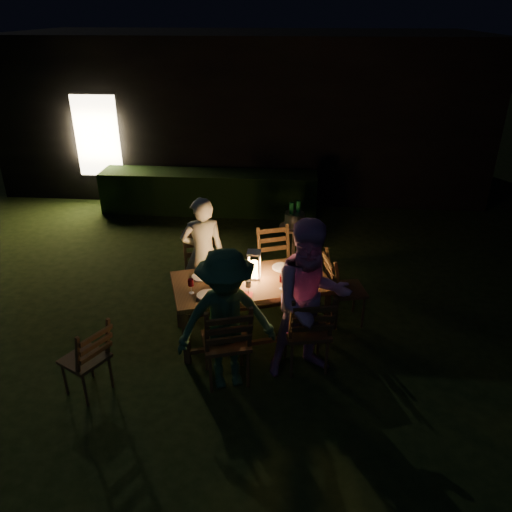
# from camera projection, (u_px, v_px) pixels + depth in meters

# --- Properties ---
(garden_envelope) EXTENTS (40.00, 40.00, 3.20)m
(garden_envelope) POSITION_uv_depth(u_px,v_px,m) (246.00, 109.00, 11.40)
(garden_envelope) COLOR black
(garden_envelope) RESTS_ON ground
(dining_table) EXTENTS (2.02, 1.45, 0.76)m
(dining_table) POSITION_uv_depth(u_px,v_px,m) (251.00, 286.00, 5.93)
(dining_table) COLOR #492D18
(dining_table) RESTS_ON ground
(chair_near_left) EXTENTS (0.61, 0.64, 1.08)m
(chair_near_left) POSITION_uv_depth(u_px,v_px,m) (227.00, 355.00, 5.33)
(chair_near_left) COLOR #492D18
(chair_near_left) RESTS_ON ground
(chair_near_right) EXTENTS (0.57, 0.60, 1.06)m
(chair_near_right) POSITION_uv_depth(u_px,v_px,m) (306.00, 343.00, 5.52)
(chair_near_right) COLOR #492D18
(chair_near_right) RESTS_ON ground
(chair_far_left) EXTENTS (0.62, 0.64, 1.08)m
(chair_far_left) POSITION_uv_depth(u_px,v_px,m) (205.00, 285.00, 6.67)
(chair_far_left) COLOR #492D18
(chair_far_left) RESTS_ON ground
(chair_far_right) EXTENTS (0.60, 0.62, 1.03)m
(chair_far_right) POSITION_uv_depth(u_px,v_px,m) (277.00, 278.00, 6.89)
(chair_far_right) COLOR #492D18
(chair_far_right) RESTS_ON ground
(chair_end) EXTENTS (0.57, 0.54, 1.00)m
(chair_end) POSITION_uv_depth(u_px,v_px,m) (345.00, 300.00, 6.37)
(chair_end) COLOR #492D18
(chair_end) RESTS_ON ground
(chair_spare) EXTENTS (0.58, 0.57, 0.92)m
(chair_spare) POSITION_uv_depth(u_px,v_px,m) (88.00, 370.00, 5.18)
(chair_spare) COLOR #492D18
(chair_spare) RESTS_ON ground
(person_house_side) EXTENTS (0.66, 0.53, 1.55)m
(person_house_side) POSITION_uv_depth(u_px,v_px,m) (203.00, 254.00, 6.51)
(person_house_side) COLOR beige
(person_house_side) RESTS_ON ground
(person_opp_right) EXTENTS (1.05, 0.93, 1.81)m
(person_opp_right) POSITION_uv_depth(u_px,v_px,m) (311.00, 301.00, 5.22)
(person_opp_right) COLOR #CB8BC1
(person_opp_right) RESTS_ON ground
(person_opp_left) EXTENTS (1.16, 0.89, 1.59)m
(person_opp_left) POSITION_uv_depth(u_px,v_px,m) (226.00, 321.00, 5.07)
(person_opp_left) COLOR #2D5B37
(person_opp_left) RESTS_ON ground
(lantern) EXTENTS (0.16, 0.16, 0.35)m
(lantern) POSITION_uv_depth(u_px,v_px,m) (254.00, 266.00, 5.88)
(lantern) COLOR white
(lantern) RESTS_ON dining_table
(plate_far_left) EXTENTS (0.25, 0.25, 0.01)m
(plate_far_left) POSITION_uv_depth(u_px,v_px,m) (202.00, 277.00, 5.97)
(plate_far_left) COLOR white
(plate_far_left) RESTS_ON dining_table
(plate_near_left) EXTENTS (0.25, 0.25, 0.01)m
(plate_near_left) POSITION_uv_depth(u_px,v_px,m) (208.00, 295.00, 5.59)
(plate_near_left) COLOR white
(plate_near_left) RESTS_ON dining_table
(plate_far_right) EXTENTS (0.25, 0.25, 0.01)m
(plate_far_right) POSITION_uv_depth(u_px,v_px,m) (282.00, 267.00, 6.18)
(plate_far_right) COLOR white
(plate_far_right) RESTS_ON dining_table
(plate_near_right) EXTENTS (0.25, 0.25, 0.01)m
(plate_near_right) POSITION_uv_depth(u_px,v_px,m) (293.00, 284.00, 5.80)
(plate_near_right) COLOR white
(plate_near_right) RESTS_ON dining_table
(wineglass_a) EXTENTS (0.06, 0.06, 0.18)m
(wineglass_a) POSITION_uv_depth(u_px,v_px,m) (221.00, 266.00, 6.04)
(wineglass_a) COLOR #59070F
(wineglass_a) RESTS_ON dining_table
(wineglass_b) EXTENTS (0.06, 0.06, 0.18)m
(wineglass_b) POSITION_uv_depth(u_px,v_px,m) (191.00, 286.00, 5.60)
(wineglass_b) COLOR #59070F
(wineglass_b) RESTS_ON dining_table
(wineglass_c) EXTENTS (0.06, 0.06, 0.18)m
(wineglass_c) POSITION_uv_depth(u_px,v_px,m) (282.00, 282.00, 5.68)
(wineglass_c) COLOR #59070F
(wineglass_c) RESTS_ON dining_table
(wineglass_d) EXTENTS (0.06, 0.06, 0.18)m
(wineglass_d) POSITION_uv_depth(u_px,v_px,m) (296.00, 261.00, 6.15)
(wineglass_d) COLOR #59070F
(wineglass_d) RESTS_ON dining_table
(wineglass_e) EXTENTS (0.06, 0.06, 0.18)m
(wineglass_e) POSITION_uv_depth(u_px,v_px,m) (248.00, 287.00, 5.58)
(wineglass_e) COLOR silver
(wineglass_e) RESTS_ON dining_table
(bottle_table) EXTENTS (0.07, 0.07, 0.28)m
(bottle_table) POSITION_uv_depth(u_px,v_px,m) (230.00, 272.00, 5.78)
(bottle_table) COLOR #0F471E
(bottle_table) RESTS_ON dining_table
(napkin_left) EXTENTS (0.18, 0.14, 0.01)m
(napkin_left) POSITION_uv_depth(u_px,v_px,m) (244.00, 295.00, 5.59)
(napkin_left) COLOR red
(napkin_left) RESTS_ON dining_table
(napkin_right) EXTENTS (0.18, 0.14, 0.01)m
(napkin_right) POSITION_uv_depth(u_px,v_px,m) (303.00, 287.00, 5.75)
(napkin_right) COLOR red
(napkin_right) RESTS_ON dining_table
(phone) EXTENTS (0.14, 0.07, 0.01)m
(phone) POSITION_uv_depth(u_px,v_px,m) (203.00, 300.00, 5.50)
(phone) COLOR black
(phone) RESTS_ON dining_table
(side_table) EXTENTS (0.46, 0.46, 0.62)m
(side_table) POSITION_uv_depth(u_px,v_px,m) (294.00, 230.00, 7.75)
(side_table) COLOR brown
(side_table) RESTS_ON ground
(ice_bucket) EXTENTS (0.30, 0.30, 0.22)m
(ice_bucket) POSITION_uv_depth(u_px,v_px,m) (294.00, 219.00, 7.67)
(ice_bucket) COLOR #A5A8AD
(ice_bucket) RESTS_ON side_table
(bottle_bucket_a) EXTENTS (0.07, 0.07, 0.32)m
(bottle_bucket_a) POSITION_uv_depth(u_px,v_px,m) (291.00, 217.00, 7.62)
(bottle_bucket_a) COLOR #0F471E
(bottle_bucket_a) RESTS_ON side_table
(bottle_bucket_b) EXTENTS (0.07, 0.07, 0.32)m
(bottle_bucket_b) POSITION_uv_depth(u_px,v_px,m) (298.00, 216.00, 7.68)
(bottle_bucket_b) COLOR #0F471E
(bottle_bucket_b) RESTS_ON side_table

